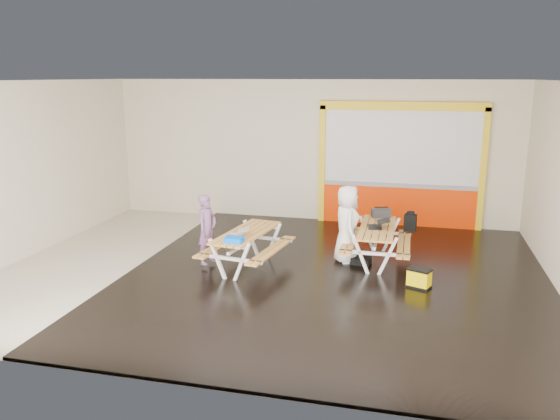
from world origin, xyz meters
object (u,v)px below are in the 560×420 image
(person_right, at_px, (347,225))
(picnic_table_left, at_px, (247,241))
(dark_case, at_px, (361,261))
(picnic_table_right, at_px, (377,236))
(laptop_right, at_px, (378,225))
(fluke_bag, at_px, (419,278))
(backpack, at_px, (410,221))
(blue_pouch, at_px, (234,240))
(laptop_left, at_px, (238,234))
(person_left, at_px, (207,229))
(toolbox, at_px, (381,213))

(person_right, bearing_deg, picnic_table_left, 97.93)
(dark_case, bearing_deg, picnic_table_right, 37.65)
(laptop_right, height_order, fluke_bag, laptop_right)
(backpack, bearing_deg, dark_case, -130.81)
(person_right, distance_m, blue_pouch, 2.34)
(picnic_table_right, relative_size, laptop_left, 4.62)
(blue_pouch, bearing_deg, fluke_bag, 7.19)
(blue_pouch, bearing_deg, laptop_right, 33.11)
(laptop_left, height_order, backpack, backpack)
(picnic_table_right, bearing_deg, blue_pouch, -145.93)
(picnic_table_right, distance_m, fluke_bag, 1.50)
(blue_pouch, bearing_deg, laptop_left, 96.32)
(person_left, relative_size, toolbox, 3.14)
(picnic_table_right, distance_m, backpack, 1.02)
(picnic_table_left, relative_size, person_left, 1.53)
(person_right, bearing_deg, person_left, 93.62)
(dark_case, bearing_deg, person_right, 158.84)
(person_left, bearing_deg, blue_pouch, -114.66)
(toolbox, distance_m, fluke_bag, 2.23)
(picnic_table_left, distance_m, picnic_table_right, 2.52)
(person_left, relative_size, fluke_bag, 2.91)
(picnic_table_right, relative_size, person_left, 1.42)
(picnic_table_left, height_order, fluke_bag, picnic_table_left)
(dark_case, distance_m, fluke_bag, 1.47)
(toolbox, height_order, backpack, toolbox)
(person_left, distance_m, laptop_right, 3.26)
(laptop_left, distance_m, dark_case, 2.46)
(picnic_table_right, bearing_deg, toolbox, 89.01)
(picnic_table_right, height_order, person_left, person_left)
(picnic_table_left, bearing_deg, toolbox, 35.62)
(laptop_left, bearing_deg, blue_pouch, -83.68)
(laptop_left, relative_size, fluke_bag, 0.90)
(laptop_right, distance_m, toolbox, 0.83)
(dark_case, bearing_deg, blue_pouch, -146.42)
(laptop_left, bearing_deg, picnic_table_right, 26.93)
(dark_case, bearing_deg, person_left, -163.91)
(toolbox, relative_size, dark_case, 1.17)
(backpack, relative_size, dark_case, 1.14)
(picnic_table_left, bearing_deg, backpack, 30.15)
(laptop_right, xyz_separation_m, toolbox, (-0.00, 0.83, 0.03))
(picnic_table_left, bearing_deg, dark_case, 18.56)
(picnic_table_right, relative_size, backpack, 4.61)
(picnic_table_right, bearing_deg, dark_case, -142.35)
(backpack, height_order, fluke_bag, backpack)
(picnic_table_right, xyz_separation_m, fluke_bag, (0.82, -1.20, -0.37))
(picnic_table_right, relative_size, person_right, 1.23)
(toolbox, bearing_deg, laptop_left, -140.33)
(person_left, relative_size, blue_pouch, 4.22)
(picnic_table_right, xyz_separation_m, blue_pouch, (-2.37, -1.60, 0.22))
(toolbox, xyz_separation_m, fluke_bag, (0.80, -1.98, -0.63))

